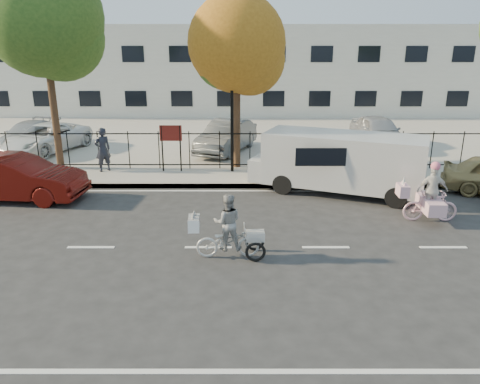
{
  "coord_description": "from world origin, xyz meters",
  "views": [
    {
      "loc": [
        0.81,
        -10.9,
        5.04
      ],
      "look_at": [
        0.81,
        1.2,
        1.1
      ],
      "focal_mm": 35.0,
      "sensor_mm": 36.0,
      "label": 1
    }
  ],
  "objects_px": {
    "zebra_trike": "(228,233)",
    "pedestrian": "(103,150)",
    "white_van": "(340,161)",
    "red_sedan": "(16,178)",
    "lamppost": "(232,94)",
    "unicorn_bike": "(430,200)",
    "lot_car_b": "(46,138)",
    "lot_car_a": "(28,135)",
    "lot_car_c": "(226,137)",
    "lot_car_d": "(378,131)"
  },
  "relations": [
    {
      "from": "zebra_trike",
      "to": "pedestrian",
      "type": "bearing_deg",
      "value": 31.58
    },
    {
      "from": "white_van",
      "to": "red_sedan",
      "type": "xyz_separation_m",
      "value": [
        -10.76,
        -0.7,
        -0.39
      ]
    },
    {
      "from": "zebra_trike",
      "to": "white_van",
      "type": "height_order",
      "value": "white_van"
    },
    {
      "from": "pedestrian",
      "to": "lamppost",
      "type": "bearing_deg",
      "value": 142.18
    },
    {
      "from": "unicorn_bike",
      "to": "lot_car_b",
      "type": "bearing_deg",
      "value": 62.76
    },
    {
      "from": "lamppost",
      "to": "lot_car_a",
      "type": "bearing_deg",
      "value": 156.44
    },
    {
      "from": "lamppost",
      "to": "lot_car_a",
      "type": "xyz_separation_m",
      "value": [
        -9.76,
        4.26,
        -2.36
      ]
    },
    {
      "from": "lamppost",
      "to": "white_van",
      "type": "height_order",
      "value": "lamppost"
    },
    {
      "from": "lamppost",
      "to": "lot_car_c",
      "type": "distance_m",
      "value": 4.01
    },
    {
      "from": "lot_car_a",
      "to": "pedestrian",
      "type": "bearing_deg",
      "value": -36.25
    },
    {
      "from": "red_sedan",
      "to": "zebra_trike",
      "type": "bearing_deg",
      "value": -115.41
    },
    {
      "from": "lamppost",
      "to": "red_sedan",
      "type": "bearing_deg",
      "value": -156.95
    },
    {
      "from": "lamppost",
      "to": "white_van",
      "type": "xyz_separation_m",
      "value": [
        3.71,
        -2.3,
        -1.98
      ]
    },
    {
      "from": "white_van",
      "to": "pedestrian",
      "type": "distance_m",
      "value": 9.02
    },
    {
      "from": "lamppost",
      "to": "red_sedan",
      "type": "xyz_separation_m",
      "value": [
        -7.05,
        -3.0,
        -2.37
      ]
    },
    {
      "from": "zebra_trike",
      "to": "lot_car_d",
      "type": "height_order",
      "value": "lot_car_d"
    },
    {
      "from": "lot_car_b",
      "to": "red_sedan",
      "type": "bearing_deg",
      "value": -57.77
    },
    {
      "from": "zebra_trike",
      "to": "lot_car_c",
      "type": "height_order",
      "value": "zebra_trike"
    },
    {
      "from": "lot_car_b",
      "to": "pedestrian",
      "type": "bearing_deg",
      "value": -24.31
    },
    {
      "from": "unicorn_bike",
      "to": "lamppost",
      "type": "bearing_deg",
      "value": 52.2
    },
    {
      "from": "red_sedan",
      "to": "pedestrian",
      "type": "xyz_separation_m",
      "value": [
        2.04,
        3.0,
        0.27
      ]
    },
    {
      "from": "white_van",
      "to": "lot_car_a",
      "type": "bearing_deg",
      "value": 176.04
    },
    {
      "from": "red_sedan",
      "to": "lot_car_d",
      "type": "distance_m",
      "value": 15.81
    },
    {
      "from": "unicorn_bike",
      "to": "lot_car_d",
      "type": "distance_m",
      "value": 9.45
    },
    {
      "from": "lamppost",
      "to": "lot_car_c",
      "type": "xyz_separation_m",
      "value": [
        -0.32,
        3.31,
        -2.25
      ]
    },
    {
      "from": "lot_car_a",
      "to": "lot_car_b",
      "type": "xyz_separation_m",
      "value": [
        1.21,
        -0.93,
        0.04
      ]
    },
    {
      "from": "white_van",
      "to": "red_sedan",
      "type": "relative_size",
      "value": 1.4
    },
    {
      "from": "lamppost",
      "to": "lot_car_d",
      "type": "height_order",
      "value": "lamppost"
    },
    {
      "from": "pedestrian",
      "to": "lot_car_a",
      "type": "height_order",
      "value": "pedestrian"
    },
    {
      "from": "unicorn_bike",
      "to": "pedestrian",
      "type": "relative_size",
      "value": 1.05
    },
    {
      "from": "unicorn_bike",
      "to": "red_sedan",
      "type": "height_order",
      "value": "unicorn_bike"
    },
    {
      "from": "white_van",
      "to": "lot_car_b",
      "type": "bearing_deg",
      "value": 177.36
    },
    {
      "from": "lamppost",
      "to": "lot_car_c",
      "type": "bearing_deg",
      "value": 95.53
    },
    {
      "from": "lot_car_a",
      "to": "unicorn_bike",
      "type": "bearing_deg",
      "value": -25.04
    },
    {
      "from": "zebra_trike",
      "to": "lot_car_c",
      "type": "distance_m",
      "value": 10.63
    },
    {
      "from": "unicorn_bike",
      "to": "lot_car_c",
      "type": "relative_size",
      "value": 0.42
    },
    {
      "from": "unicorn_bike",
      "to": "red_sedan",
      "type": "bearing_deg",
      "value": 84.09
    },
    {
      "from": "zebra_trike",
      "to": "lot_car_a",
      "type": "xyz_separation_m",
      "value": [
        -9.78,
        11.57,
        0.13
      ]
    },
    {
      "from": "red_sedan",
      "to": "lot_car_c",
      "type": "height_order",
      "value": "lot_car_c"
    },
    {
      "from": "zebra_trike",
      "to": "red_sedan",
      "type": "xyz_separation_m",
      "value": [
        -7.07,
        4.32,
        0.12
      ]
    },
    {
      "from": "lot_car_a",
      "to": "lot_car_b",
      "type": "height_order",
      "value": "lot_car_b"
    },
    {
      "from": "lot_car_c",
      "to": "lamppost",
      "type": "bearing_deg",
      "value": -63.91
    },
    {
      "from": "zebra_trike",
      "to": "lot_car_b",
      "type": "relative_size",
      "value": 0.41
    },
    {
      "from": "zebra_trike",
      "to": "lot_car_a",
      "type": "relative_size",
      "value": 0.45
    },
    {
      "from": "unicorn_bike",
      "to": "lot_car_d",
      "type": "bearing_deg",
      "value": -3.99
    },
    {
      "from": "lot_car_c",
      "to": "lot_car_d",
      "type": "xyz_separation_m",
      "value": [
        7.22,
        1.12,
        0.03
      ]
    },
    {
      "from": "unicorn_bike",
      "to": "white_van",
      "type": "relative_size",
      "value": 0.29
    },
    {
      "from": "lamppost",
      "to": "lot_car_d",
      "type": "distance_m",
      "value": 8.5
    },
    {
      "from": "lamppost",
      "to": "lot_car_d",
      "type": "xyz_separation_m",
      "value": [
        6.9,
        4.43,
        -2.23
      ]
    },
    {
      "from": "red_sedan",
      "to": "lot_car_a",
      "type": "xyz_separation_m",
      "value": [
        -2.71,
        7.26,
        0.01
      ]
    }
  ]
}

